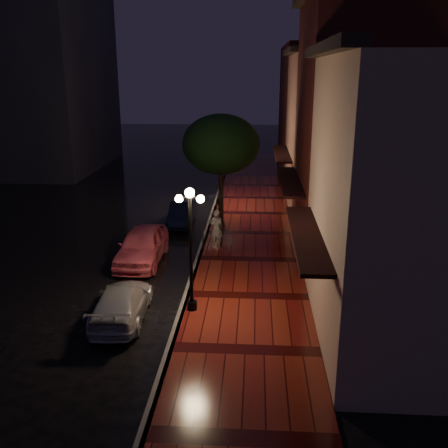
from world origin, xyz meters
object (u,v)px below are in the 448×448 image
at_px(woman_with_umbrella, 216,213).
at_px(pink_car, 142,245).
at_px(parking_meter, 203,237).
at_px(streetlamp_near, 191,243).
at_px(streetlamp_far, 220,166).
at_px(street_tree, 221,146).
at_px(navy_car, 182,214).
at_px(silver_car, 122,303).

bearing_deg(woman_with_umbrella, pink_car, 40.82).
distance_m(woman_with_umbrella, parking_meter, 1.31).
distance_m(streetlamp_near, streetlamp_far, 14.00).
relative_size(street_tree, navy_car, 1.57).
xyz_separation_m(pink_car, woman_with_umbrella, (3.14, 1.66, 1.09)).
distance_m(streetlamp_near, silver_car, 3.11).
xyz_separation_m(silver_car, parking_meter, (2.11, 6.23, 0.31)).
xyz_separation_m(street_tree, woman_with_umbrella, (0.10, -4.61, -2.39)).
xyz_separation_m(streetlamp_far, woman_with_umbrella, (0.35, -7.62, -0.75)).
bearing_deg(navy_car, silver_car, -93.84).
relative_size(street_tree, parking_meter, 4.66).
distance_m(navy_car, parking_meter, 5.09).
height_order(streetlamp_far, parking_meter, streetlamp_far).
distance_m(streetlamp_far, woman_with_umbrella, 7.67).
bearing_deg(street_tree, streetlamp_near, -91.35).
bearing_deg(streetlamp_near, parking_meter, 92.02).
height_order(street_tree, silver_car, street_tree).
relative_size(silver_car, parking_meter, 3.28).
xyz_separation_m(streetlamp_near, street_tree, (0.26, 10.99, 1.64)).
bearing_deg(silver_car, woman_with_umbrella, -114.01).
distance_m(streetlamp_far, silver_car, 14.88).
bearing_deg(parking_meter, woman_with_umbrella, 44.71).
bearing_deg(silver_car, street_tree, -105.55).
bearing_deg(streetlamp_near, navy_car, 100.08).
relative_size(streetlamp_near, woman_with_umbrella, 1.67).
height_order(streetlamp_far, street_tree, street_tree).
relative_size(navy_car, woman_with_umbrella, 1.43).
distance_m(street_tree, navy_car, 4.24).
bearing_deg(parking_meter, navy_car, 101.76).
bearing_deg(street_tree, streetlamp_far, 94.91).
bearing_deg(woman_with_umbrella, streetlamp_near, 99.81).
distance_m(streetlamp_far, navy_car, 4.46).
height_order(pink_car, silver_car, pink_car).
height_order(silver_car, parking_meter, parking_meter).
distance_m(street_tree, woman_with_umbrella, 5.20).
relative_size(pink_car, woman_with_umbrella, 1.75).
distance_m(navy_car, woman_with_umbrella, 4.81).
bearing_deg(streetlamp_near, woman_with_umbrella, 86.83).
xyz_separation_m(streetlamp_near, navy_car, (-1.86, 10.47, -1.99)).
bearing_deg(pink_car, navy_car, 81.64).
relative_size(streetlamp_far, parking_meter, 3.46).
relative_size(pink_car, parking_meter, 3.61).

